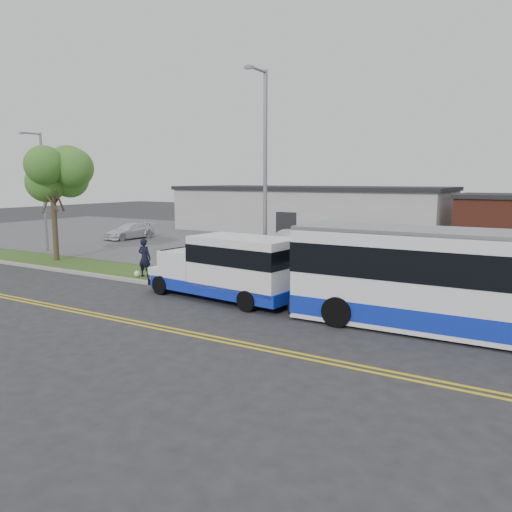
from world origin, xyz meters
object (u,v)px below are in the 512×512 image
Objects in this scene: shuttle_bus at (231,266)px; parked_car_b at (130,231)px; tree_west at (52,177)px; pedestrian at (145,258)px; parked_car_a at (290,242)px; transit_bus at (480,284)px; streetlight_near at (264,174)px; streetlight_far at (42,187)px.

parked_car_b is at bearing 151.35° from shuttle_bus.
tree_west is at bearing -61.16° from parked_car_b.
pedestrian is 0.42× the size of parked_car_a.
pedestrian is (-15.77, 1.45, -0.63)m from transit_bus.
pedestrian is 17.10m from parked_car_b.
parked_car_b is at bearing 150.60° from streetlight_near.
streetlight_far is 8.97m from parked_car_b.
parked_car_a is at bearing -109.37° from pedestrian.
tree_west is 9.39m from pedestrian.
transit_bus is at bearing -28.69° from parked_car_a.
transit_bus is at bearing -13.07° from streetlight_near.
streetlight_near is 2.04× the size of parked_car_a.
parked_car_b is at bearing 112.25° from tree_west.
streetlight_near is 7.84m from pedestrian.
parked_car_b is (-12.63, 11.51, -0.33)m from pedestrian.
tree_west is 24.54m from transit_bus.
streetlight_near is 12.05m from parked_car_a.
pedestrian is (8.39, -1.15, -4.05)m from tree_west.
parked_car_b is (-0.24, 8.15, -3.73)m from streetlight_far.
streetlight_far reaches higher than pedestrian.
parked_car_b is at bearing -49.00° from pedestrian.
streetlight_near reaches higher than parked_car_b.
streetlight_near reaches higher than parked_car_a.
streetlight_near is 4.87× the size of pedestrian.
tree_west reaches higher than shuttle_bus.
tree_west is 15.36m from shuttle_bus.
shuttle_bus is at bearing -14.66° from streetlight_far.
streetlight_near is at bearing 87.51° from shuttle_bus.
parked_car_a is (10.90, 9.99, -4.26)m from tree_west.
tree_west is 12.03m from parked_car_b.
pedestrian is (-6.28, 1.52, -0.36)m from shuttle_bus.
parked_car_a is at bearing 135.42° from transit_bus.
pedestrian is at bearing -87.90° from parked_car_a.
parked_car_b is at bearing 154.39° from transit_bus.
shuttle_bus is at bearing 179.35° from transit_bus.
transit_bus is 31.24m from parked_car_b.
parked_car_a is at bearing 112.52° from shuttle_bus.
parked_car_a is 1.05× the size of parked_car_b.
streetlight_near reaches higher than transit_bus.
parked_car_a is (-3.77, 12.66, -0.57)m from shuttle_bus.
streetlight_far reaches higher than parked_car_a.
streetlight_far is 28.71m from transit_bus.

